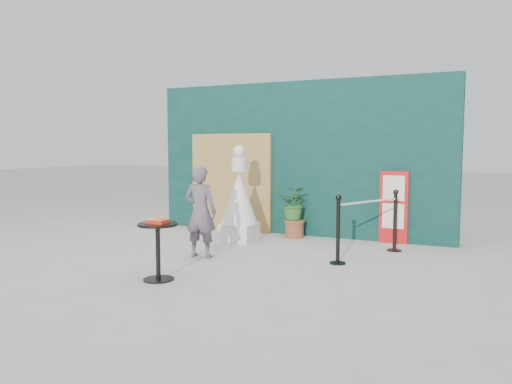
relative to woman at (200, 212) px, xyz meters
The scene contains 10 objects.
ground 1.08m from the woman, 38.36° to the right, with size 60.00×60.00×0.00m, color #ADAAA5.
back_wall 2.83m from the woman, 76.56° to the left, with size 6.00×0.30×3.00m, color #0A2D2E.
bamboo_fence 2.57m from the woman, 107.46° to the left, with size 1.80×0.08×2.00m, color tan.
woman is the anchor object (origin of this frame).
menu_board 3.53m from the woman, 44.08° to the left, with size 0.50×0.07×1.30m.
statue 1.50m from the woman, 93.21° to the left, with size 0.68×0.68×1.75m.
cafe_table 1.43m from the woman, 81.35° to the right, with size 0.52×0.52×0.75m.
food_basket 1.41m from the woman, 81.25° to the right, with size 0.26×0.19×0.11m.
planter 2.34m from the woman, 71.89° to the left, with size 0.58×0.50×0.98m.
stanchion_barrier 2.65m from the woman, 25.71° to the left, with size 0.84×1.54×1.03m.
Camera 1 is at (3.47, -6.12, 1.74)m, focal length 35.00 mm.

